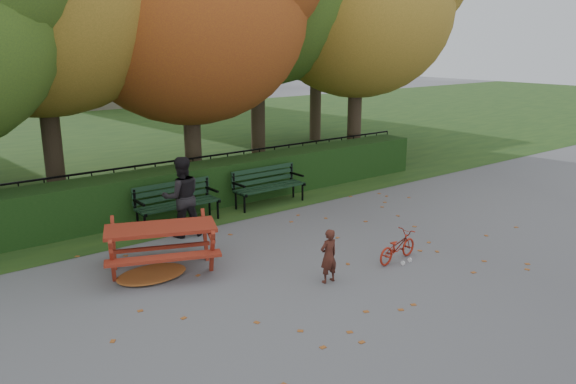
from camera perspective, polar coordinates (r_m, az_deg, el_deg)
ground at (r=10.11m, az=5.26°, el=-6.92°), size 90.00×90.00×0.00m
grass_strip at (r=22.10m, az=-20.42°, el=4.27°), size 90.00×90.00×0.00m
building_right at (r=37.75m, az=-16.15°, el=17.84°), size 9.00×6.00×12.00m
hedge at (r=13.42m, az=-7.91°, el=0.78°), size 13.00×0.90×1.00m
iron_fence at (r=14.09m, az=-9.56°, el=1.55°), size 14.00×0.04×1.02m
bench_left at (r=12.14m, az=-11.31°, el=-0.79°), size 1.80×0.57×0.88m
bench_right at (r=13.34m, az=-2.10°, el=0.92°), size 1.80×0.57×0.88m
picnic_table at (r=9.68m, az=-12.77°, el=-4.41°), size 2.24×2.04×0.89m
leaf_pile at (r=9.66m, az=-13.68°, el=-8.11°), size 1.41×1.20×0.08m
leaf_scatter at (r=10.31m, az=4.12°, el=-6.41°), size 9.00×5.70×0.01m
child at (r=9.06m, az=4.14°, el=-6.49°), size 0.33×0.22×0.90m
adult at (r=11.26m, az=-10.75°, el=-0.49°), size 0.91×0.78×1.61m
bicycle at (r=10.14m, az=11.04°, el=-5.47°), size 1.04×0.46×0.53m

